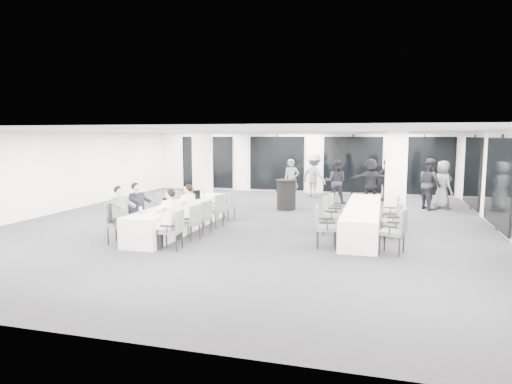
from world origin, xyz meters
TOP-DOWN VIEW (x-y plane):
  - room at (0.89, 1.11)m, footprint 14.04×16.04m
  - column_left at (-2.80, 3.20)m, footprint 0.60×0.60m
  - column_right at (4.20, 1.00)m, footprint 0.60×0.60m
  - banquet_table_main at (-1.64, -1.29)m, footprint 0.90×5.00m
  - banquet_table_side at (3.34, -0.28)m, footprint 0.90×5.00m
  - cocktail_table at (0.51, 2.97)m, footprint 0.78×0.78m
  - chair_main_left_near at (-2.48, -3.21)m, footprint 0.57×0.62m
  - chair_main_left_second at (-2.47, -2.39)m, footprint 0.53×0.58m
  - chair_main_left_mid at (-2.46, -1.57)m, footprint 0.52×0.55m
  - chair_main_left_fourth at (-2.47, -0.82)m, footprint 0.56×0.59m
  - chair_main_left_far at (-2.47, 0.20)m, footprint 0.51×0.54m
  - chair_main_right_near at (-0.81, -3.42)m, footprint 0.51×0.56m
  - chair_main_right_second at (-0.81, -2.42)m, footprint 0.56×0.58m
  - chair_main_right_mid at (-0.81, -1.65)m, footprint 0.54×0.57m
  - chair_main_right_fourth at (-0.81, -0.69)m, footprint 0.57×0.61m
  - chair_main_right_far at (-0.81, 0.43)m, footprint 0.56×0.59m
  - chair_side_left_near at (2.50, -2.24)m, footprint 0.58×0.62m
  - chair_side_left_mid at (2.50, -0.71)m, footprint 0.55×0.61m
  - chair_side_left_far at (2.51, 0.63)m, footprint 0.53×0.57m
  - chair_side_right_near at (4.17, -2.43)m, footprint 0.63×0.66m
  - chair_side_right_mid at (4.17, -0.77)m, footprint 0.53×0.57m
  - chair_side_right_far at (4.17, 0.78)m, footprint 0.48×0.53m
  - seated_guest_a at (-2.31, -3.20)m, footprint 0.50×0.38m
  - seated_guest_b at (-2.31, -2.40)m, footprint 0.50×0.38m
  - seated_guest_c at (-0.97, -3.43)m, footprint 0.50×0.38m
  - seated_guest_d at (-0.97, -2.40)m, footprint 0.50×0.38m
  - standing_guest_a at (0.24, 5.27)m, footprint 0.87×0.79m
  - standing_guest_b at (2.06, 4.94)m, footprint 0.96×0.60m
  - standing_guest_c at (0.96, 6.59)m, footprint 1.52×1.30m
  - standing_guest_d at (3.99, 6.17)m, footprint 1.30×1.19m
  - standing_guest_e at (5.95, 4.74)m, footprint 0.97×1.12m
  - standing_guest_f at (3.37, 5.70)m, footprint 1.86×0.83m
  - standing_guest_g at (-4.48, 7.20)m, footprint 0.98×0.98m
  - standing_guest_h at (5.47, 4.44)m, footprint 1.00×1.18m
  - ice_bucket_near at (-1.66, -2.07)m, footprint 0.24×0.24m
  - ice_bucket_far at (-1.60, -0.24)m, footprint 0.24×0.24m
  - water_bottle_a at (-1.72, -3.35)m, footprint 0.07×0.07m
  - water_bottle_b at (-1.54, -0.73)m, footprint 0.07×0.07m
  - water_bottle_c at (-1.71, 0.61)m, footprint 0.07×0.07m
  - plate_a at (-1.81, -2.81)m, footprint 0.19×0.19m
  - plate_b at (-1.43, -2.95)m, footprint 0.22×0.22m
  - plate_c at (-1.62, -1.54)m, footprint 0.20×0.20m
  - wine_glass at (-1.51, -3.33)m, footprint 0.07×0.07m

SIDE VIEW (x-z plane):
  - banquet_table_main at x=-1.64m, z-range 0.00..0.75m
  - banquet_table_side at x=3.34m, z-range 0.00..0.75m
  - chair_main_left_mid at x=-2.46m, z-range 0.06..0.94m
  - chair_main_left_far at x=-2.47m, z-range 0.06..0.95m
  - chair_main_right_mid at x=-0.81m, z-range 0.06..0.96m
  - chair_main_right_second at x=-0.81m, z-range 0.06..0.97m
  - chair_side_right_far at x=4.17m, z-range 0.06..0.98m
  - chair_side_right_mid at x=4.17m, z-range 0.06..0.98m
  - chair_main_right_far at x=-0.81m, z-range 0.07..0.99m
  - chair_side_left_far at x=2.51m, z-range 0.07..1.00m
  - chair_main_right_near at x=-0.81m, z-range 0.07..1.00m
  - chair_main_left_second at x=-2.47m, z-range 0.07..1.02m
  - cocktail_table at x=0.51m, z-range 0.01..1.09m
  - chair_main_left_fourth at x=-2.47m, z-range 0.07..1.03m
  - chair_main_right_fourth at x=-0.81m, z-range 0.07..1.04m
  - chair_side_left_near at x=2.50m, z-range 0.07..1.06m
  - chair_side_left_mid at x=2.50m, z-range 0.07..1.09m
  - chair_main_left_near at x=-2.48m, z-range 0.07..1.10m
  - chair_side_right_near at x=4.17m, z-range 0.07..1.10m
  - plate_a at x=-1.81m, z-range 0.75..0.78m
  - plate_b at x=-1.43m, z-range 0.75..0.78m
  - plate_c at x=-1.62m, z-range 0.75..0.78m
  - seated_guest_a at x=-2.31m, z-range 0.09..1.53m
  - seated_guest_b at x=-2.31m, z-range 0.09..1.53m
  - seated_guest_c at x=-0.97m, z-range 0.09..1.53m
  - seated_guest_d at x=-0.97m, z-range 0.09..1.53m
  - water_bottle_c at x=-1.71m, z-range 0.75..0.96m
  - water_bottle_a at x=-1.72m, z-range 0.75..0.97m
  - water_bottle_b at x=-1.54m, z-range 0.75..0.99m
  - ice_bucket_far at x=-1.60m, z-range 0.75..1.02m
  - ice_bucket_near at x=-1.66m, z-range 0.75..1.03m
  - wine_glass at x=-1.51m, z-range 0.80..0.99m
  - standing_guest_a at x=0.24m, z-range 0.00..1.92m
  - standing_guest_d at x=3.99m, z-range 0.00..1.94m
  - standing_guest_b at x=2.06m, z-range 0.00..1.96m
  - standing_guest_f at x=3.37m, z-range 0.00..1.97m
  - standing_guest_e at x=5.95m, z-range 0.00..1.99m
  - standing_guest_g at x=-4.48m, z-range 0.00..2.10m
  - standing_guest_c at x=0.96m, z-range 0.00..2.10m
  - standing_guest_h at x=5.47m, z-range 0.00..2.10m
  - room at x=0.89m, z-range -0.03..2.81m
  - column_left at x=-2.80m, z-range 0.00..2.80m
  - column_right at x=4.20m, z-range 0.00..2.80m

